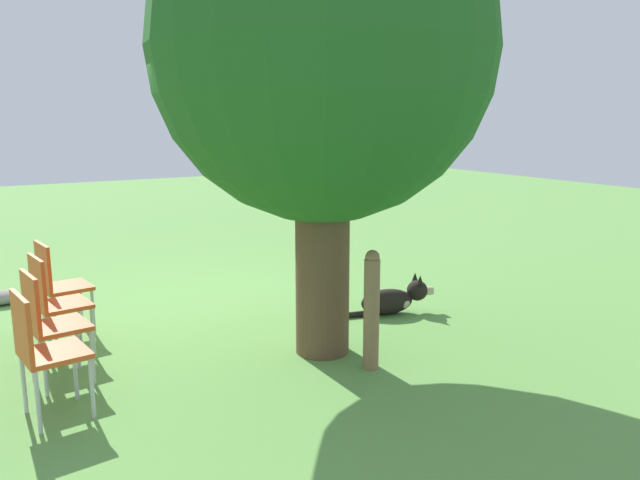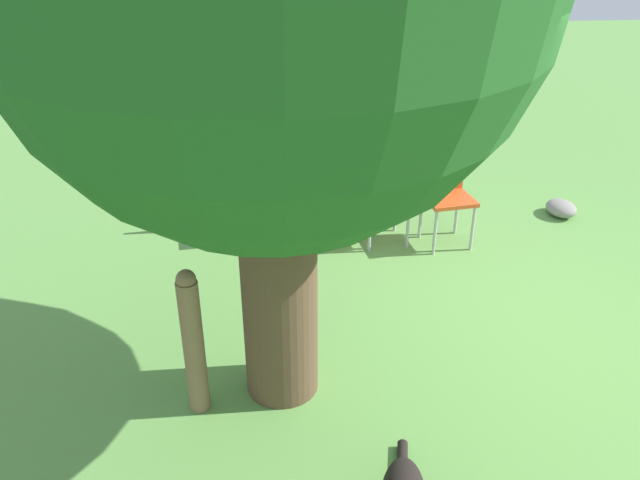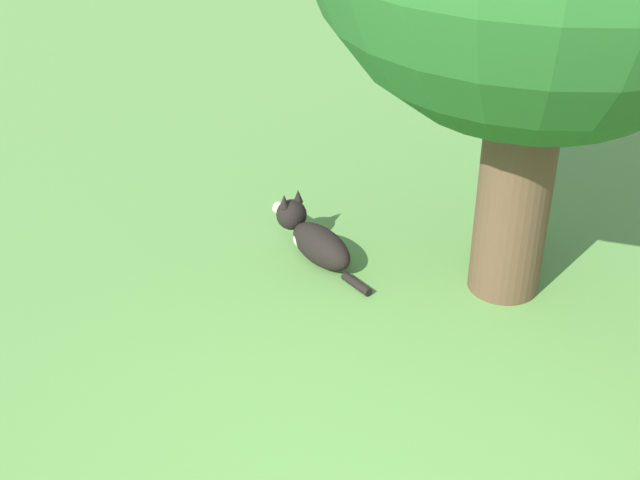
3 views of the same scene
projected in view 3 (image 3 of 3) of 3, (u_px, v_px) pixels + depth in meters
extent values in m
plane|color=#609947|center=(440.00, 419.00, 5.03)|extent=(30.00, 30.00, 0.00)
cylinder|color=brown|center=(518.00, 165.00, 5.67)|extent=(0.48, 0.48, 1.86)
ellipsoid|color=black|center=(321.00, 246.00, 6.33)|extent=(0.63, 0.38, 0.28)
ellipsoid|color=#C6B293|center=(308.00, 238.00, 6.45)|extent=(0.25, 0.25, 0.17)
sphere|color=black|center=(292.00, 215.00, 6.53)|extent=(0.27, 0.27, 0.23)
cylinder|color=#C6B293|center=(281.00, 210.00, 6.62)|extent=(0.12, 0.12, 0.10)
cone|color=black|center=(284.00, 201.00, 6.42)|extent=(0.07, 0.07, 0.10)
cone|color=black|center=(298.00, 196.00, 6.49)|extent=(0.07, 0.07, 0.10)
cylinder|color=black|center=(357.00, 284.00, 6.12)|extent=(0.27, 0.12, 0.06)
cylinder|color=#846647|center=(529.00, 189.00, 6.35)|extent=(0.13, 0.13, 0.95)
sphere|color=#846647|center=(538.00, 126.00, 6.09)|extent=(0.12, 0.12, 0.12)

